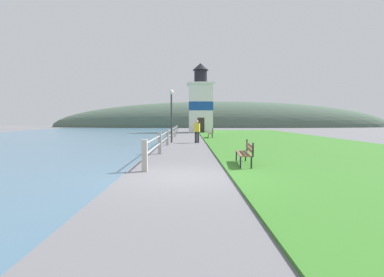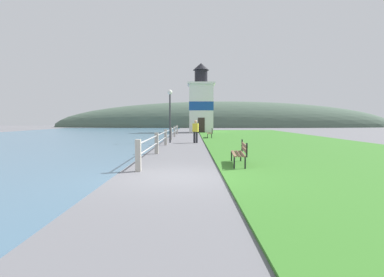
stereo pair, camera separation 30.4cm
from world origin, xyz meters
TOP-DOWN VIEW (x-y plane):
  - ground_plane at (0.00, 0.00)m, footprint 160.00×160.00m
  - grass_verge at (7.41, 15.80)m, footprint 12.00×47.40m
  - water_strip at (-13.91, 15.80)m, footprint 24.00×75.84m
  - seawall_railing at (-1.31, 13.93)m, footprint 0.18×26.04m
  - park_bench_near at (2.28, 2.15)m, footprint 0.62×1.94m
  - park_bench_midway at (2.22, 18.95)m, footprint 0.58×1.98m
  - lighthouse at (1.71, 32.03)m, footprint 3.65×3.65m
  - person_strolling at (0.75, 13.36)m, footprint 0.47×0.35m
  - lamp_post at (-1.16, 13.53)m, footprint 0.36×0.36m
  - distant_hillside at (8.00, 61.60)m, footprint 80.00×16.00m

SIDE VIEW (x-z plane):
  - ground_plane at x=0.00m, z-range 0.00..0.00m
  - distant_hillside at x=8.00m, z-range -6.00..6.00m
  - water_strip at x=-13.91m, z-range 0.00..0.01m
  - grass_verge at x=7.41m, z-range 0.00..0.06m
  - park_bench_near at x=2.28m, z-range 0.07..1.01m
  - park_bench_midway at x=2.22m, z-range 0.07..1.01m
  - seawall_railing at x=-1.31m, z-range 0.09..1.17m
  - person_strolling at x=0.75m, z-range 0.07..1.77m
  - lamp_post at x=-1.16m, z-range 0.76..4.72m
  - lighthouse at x=1.71m, z-range -0.77..8.61m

